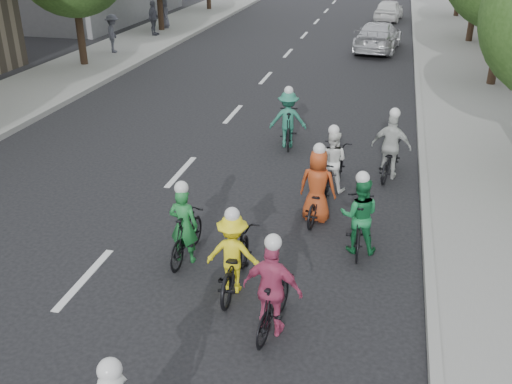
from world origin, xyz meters
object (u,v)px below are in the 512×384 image
at_px(cyclist_6, 332,166).
at_px(cyclist_4, 317,193).
at_px(cyclist_3, 273,296).
at_px(spectator_1, 153,18).
at_px(cyclist_1, 359,220).
at_px(spectator_0, 113,33).
at_px(cyclist_2, 234,258).
at_px(cyclist_7, 288,123).
at_px(spectator_2, 164,13).
at_px(cyclist_5, 185,232).
at_px(follow_car_lead, 378,36).
at_px(follow_car_trail, 389,10).
at_px(cyclist_8, 390,154).

bearing_deg(cyclist_6, cyclist_4, 94.07).
relative_size(cyclist_3, spectator_1, 0.97).
relative_size(cyclist_1, spectator_0, 1.01).
bearing_deg(spectator_0, cyclist_2, -169.47).
bearing_deg(spectator_0, cyclist_7, -155.63).
height_order(cyclist_3, spectator_1, spectator_1).
xyz_separation_m(cyclist_1, spectator_2, (-12.93, 22.44, 0.34)).
relative_size(cyclist_5, follow_car_lead, 0.34).
distance_m(follow_car_trail, spectator_0, 18.70).
height_order(spectator_0, spectator_1, spectator_1).
xyz_separation_m(cyclist_6, spectator_2, (-12.10, 19.75, 0.40)).
bearing_deg(spectator_2, spectator_0, 159.46).
relative_size(cyclist_4, follow_car_trail, 0.45).
distance_m(cyclist_1, cyclist_5, 3.33).
distance_m(cyclist_1, cyclist_3, 3.02).
bearing_deg(follow_car_trail, spectator_2, 34.32).
bearing_deg(cyclist_2, cyclist_1, -139.57).
bearing_deg(cyclist_1, spectator_2, -63.07).
bearing_deg(cyclist_5, cyclist_8, -125.43).
distance_m(cyclist_6, follow_car_trail, 26.63).
distance_m(cyclist_1, cyclist_7, 5.81).
bearing_deg(cyclist_8, cyclist_5, 63.61).
xyz_separation_m(cyclist_2, cyclist_8, (2.49, 5.56, 0.03)).
xyz_separation_m(cyclist_4, follow_car_trail, (0.70, 28.25, 0.05)).
distance_m(cyclist_2, cyclist_3, 1.33).
height_order(cyclist_4, cyclist_7, cyclist_4).
relative_size(cyclist_2, cyclist_5, 1.18).
bearing_deg(cyclist_4, cyclist_5, 50.68).
bearing_deg(follow_car_lead, follow_car_trail, -86.09).
height_order(follow_car_trail, spectator_0, spectator_0).
distance_m(cyclist_4, follow_car_lead, 18.34).
bearing_deg(cyclist_2, cyclist_8, -116.26).
xyz_separation_m(cyclist_2, cyclist_4, (1.04, 2.90, 0.02)).
relative_size(cyclist_8, follow_car_trail, 0.47).
bearing_deg(cyclist_3, cyclist_7, -73.88).
relative_size(spectator_1, spectator_2, 1.09).
xyz_separation_m(cyclist_6, spectator_0, (-11.86, 12.66, 0.45)).
distance_m(cyclist_2, spectator_1, 24.34).
distance_m(cyclist_4, follow_car_trail, 28.26).
bearing_deg(cyclist_1, cyclist_2, 39.50).
distance_m(cyclist_1, cyclist_8, 3.76).
distance_m(cyclist_2, spectator_2, 26.62).
height_order(cyclist_6, follow_car_lead, cyclist_6).
distance_m(cyclist_4, spectator_2, 24.50).
distance_m(cyclist_1, spectator_0, 19.93).
relative_size(cyclist_5, cyclist_8, 0.91).
height_order(cyclist_7, cyclist_8, cyclist_8).
xyz_separation_m(cyclist_1, cyclist_7, (-2.38, 5.30, 0.04)).
bearing_deg(cyclist_2, cyclist_3, 130.28).
bearing_deg(cyclist_1, cyclist_5, 16.52).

